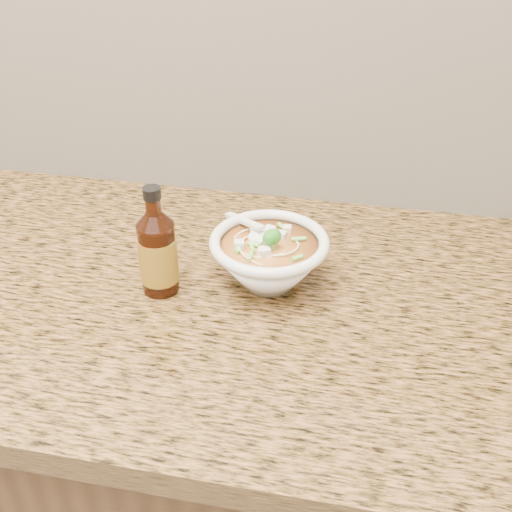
# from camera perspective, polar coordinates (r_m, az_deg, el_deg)

# --- Properties ---
(cabinet) EXTENTS (4.00, 0.65, 0.86)m
(cabinet) POSITION_cam_1_polar(r_m,az_deg,el_deg) (1.37, -13.42, -17.44)
(cabinet) COLOR #352010
(cabinet) RESTS_ON ground
(counter_slab) EXTENTS (4.00, 0.68, 0.04)m
(counter_slab) POSITION_cam_1_polar(r_m,az_deg,el_deg) (1.07, -16.51, -1.95)
(counter_slab) COLOR #915B35
(counter_slab) RESTS_ON cabinet
(soup_bowl) EXTENTS (0.18, 0.18, 0.10)m
(soup_bowl) POSITION_cam_1_polar(r_m,az_deg,el_deg) (0.96, 1.17, -0.33)
(soup_bowl) COLOR white
(soup_bowl) RESTS_ON counter_slab
(hot_sauce_bottle) EXTENTS (0.07, 0.07, 0.17)m
(hot_sauce_bottle) POSITION_cam_1_polar(r_m,az_deg,el_deg) (0.94, -8.72, 0.26)
(hot_sauce_bottle) COLOR #3C1508
(hot_sauce_bottle) RESTS_ON counter_slab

